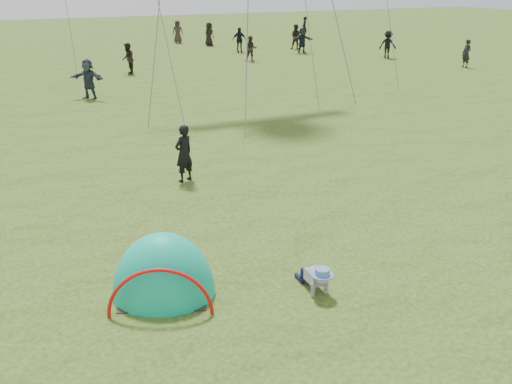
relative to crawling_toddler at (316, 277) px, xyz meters
name	(u,v)px	position (x,y,z in m)	size (l,w,h in m)	color
ground	(326,287)	(0.22, 0.03, -0.28)	(140.00, 140.00, 0.00)	#243E0F
crawling_toddler	(316,277)	(0.00, 0.00, 0.00)	(0.50, 0.72, 0.55)	black
popup_tent	(164,294)	(-2.46, 1.01, -0.28)	(1.79, 1.47, 2.31)	#14A473
standing_adult	(184,153)	(-0.29, 6.43, 0.50)	(0.57, 0.37, 1.55)	black
crowd_person_0	(466,54)	(21.18, 18.41, 0.54)	(0.59, 0.39, 1.63)	black
crowd_person_1	(128,59)	(2.43, 24.48, 0.57)	(0.82, 0.64, 1.69)	black
crowd_person_2	(239,40)	(11.77, 30.54, 0.58)	(1.00, 0.42, 1.71)	black
crowd_person_3	(388,45)	(19.42, 23.65, 0.61)	(1.14, 0.66, 1.76)	black
crowd_person_4	(178,32)	(9.58, 37.92, 0.61)	(0.86, 0.56, 1.76)	#312421
crowd_person_5	(302,41)	(15.55, 28.20, 0.59)	(1.61, 0.51, 1.74)	black
crowd_person_6	(304,27)	(20.83, 37.21, 0.61)	(0.65, 0.42, 1.77)	black
crowd_person_7	(251,49)	(10.67, 26.13, 0.51)	(0.77, 0.60, 1.58)	#2D241F
crowd_person_10	(209,34)	(11.24, 35.18, 0.60)	(0.85, 0.56, 1.75)	black
crowd_person_11	(88,79)	(-0.70, 18.61, 0.60)	(1.63, 0.52, 1.75)	#2A3441
crowd_person_13	(296,37)	(16.25, 30.33, 0.62)	(0.87, 0.67, 1.78)	black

